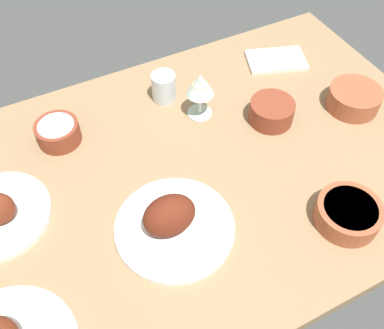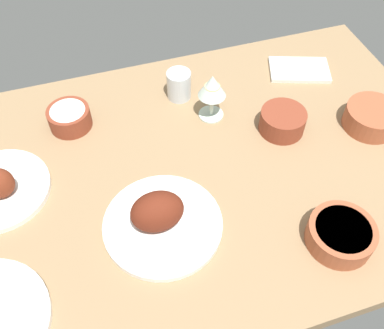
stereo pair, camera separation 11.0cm
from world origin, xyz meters
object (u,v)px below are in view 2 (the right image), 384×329
at_px(folded_napkin, 299,70).
at_px(water_tumbler, 179,85).
at_px(bowl_cream, 69,117).
at_px(wine_glass, 212,88).
at_px(plate_center_main, 160,219).
at_px(bowl_pasta, 341,234).
at_px(bowl_sauce, 283,121).
at_px(bowl_soup, 371,116).

bearing_deg(folded_napkin, water_tumbler, 179.27).
height_order(bowl_cream, wine_glass, wine_glass).
bearing_deg(wine_glass, plate_center_main, -126.78).
bearing_deg(bowl_cream, water_tumbler, 4.15).
height_order(bowl_pasta, water_tumbler, water_tumbler).
bearing_deg(folded_napkin, plate_center_main, -143.77).
distance_m(bowl_pasta, bowl_cream, 0.75).
bearing_deg(bowl_sauce, folded_napkin, 52.64).
bearing_deg(bowl_cream, bowl_sauce, -19.25).
relative_size(plate_center_main, bowl_sauce, 2.23).
distance_m(plate_center_main, folded_napkin, 0.69).
bearing_deg(wine_glass, bowl_cream, 168.10).
bearing_deg(bowl_soup, plate_center_main, -167.53).
height_order(bowl_cream, bowl_soup, bowl_soup).
relative_size(bowl_soup, wine_glass, 1.05).
bearing_deg(water_tumbler, wine_glass, -58.82).
distance_m(bowl_cream, water_tumbler, 0.32).
xyz_separation_m(plate_center_main, bowl_soup, (0.63, 0.14, 0.00)).
height_order(bowl_soup, folded_napkin, bowl_soup).
xyz_separation_m(wine_glass, water_tumbler, (-0.06, 0.10, -0.06)).
height_order(plate_center_main, bowl_sauce, plate_center_main).
xyz_separation_m(bowl_sauce, water_tumbler, (-0.23, 0.21, 0.01)).
xyz_separation_m(bowl_cream, bowl_soup, (0.78, -0.25, 0.00)).
bearing_deg(water_tumbler, bowl_soup, -30.23).
distance_m(plate_center_main, wine_glass, 0.39).
distance_m(bowl_pasta, water_tumbler, 0.60).
bearing_deg(plate_center_main, wine_glass, 53.22).
height_order(plate_center_main, bowl_soup, plate_center_main).
xyz_separation_m(plate_center_main, folded_napkin, (0.55, 0.41, -0.03)).
relative_size(wine_glass, folded_napkin, 0.77).
xyz_separation_m(bowl_sauce, bowl_cream, (-0.55, 0.19, -0.00)).
xyz_separation_m(bowl_pasta, bowl_sauce, (0.03, 0.36, 0.00)).
xyz_separation_m(bowl_pasta, bowl_cream, (-0.52, 0.55, 0.00)).
xyz_separation_m(wine_glass, folded_napkin, (0.32, 0.10, -0.09)).
distance_m(bowl_sauce, folded_napkin, 0.26).
bearing_deg(bowl_pasta, plate_center_main, 156.71).
bearing_deg(wine_glass, bowl_soup, -22.61).
relative_size(plate_center_main, bowl_soup, 1.87).
height_order(plate_center_main, folded_napkin, plate_center_main).
relative_size(plate_center_main, folded_napkin, 1.52).
xyz_separation_m(bowl_cream, folded_napkin, (0.70, 0.02, -0.02)).
relative_size(bowl_sauce, folded_napkin, 0.68).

